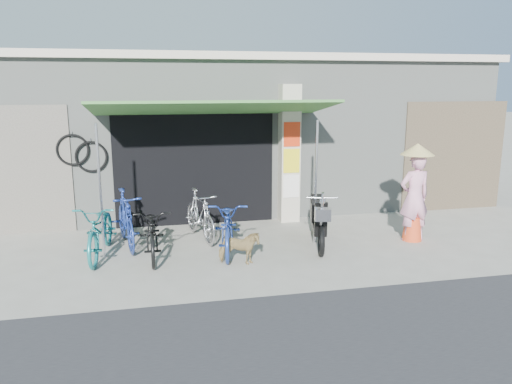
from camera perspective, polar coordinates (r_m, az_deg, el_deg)
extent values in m
plane|color=gray|center=(8.82, 2.67, -7.66)|extent=(80.00, 80.00, 0.00)
cube|color=gray|center=(13.34, -2.90, 6.85)|extent=(12.00, 5.00, 3.50)
cube|color=beige|center=(13.29, -2.99, 14.73)|extent=(12.30, 5.30, 0.16)
cube|color=black|center=(10.77, -7.00, 2.80)|extent=(3.40, 0.06, 2.50)
cube|color=black|center=(10.92, -6.91, -0.81)|extent=(3.06, 0.04, 1.10)
torus|color=black|center=(10.71, -18.30, 3.84)|extent=(0.65, 0.05, 0.65)
cylinder|color=silver|center=(10.69, -18.41, 5.56)|extent=(0.02, 0.02, 0.12)
torus|color=black|center=(10.73, -20.22, 4.54)|extent=(0.65, 0.05, 0.65)
cylinder|color=silver|center=(10.72, -20.33, 6.24)|extent=(0.02, 0.02, 0.12)
cube|color=#BCB5A0|center=(10.98, 3.77, 4.37)|extent=(0.42, 0.42, 3.00)
cube|color=red|center=(10.72, 4.13, 6.59)|extent=(0.36, 0.02, 0.52)
cube|color=yellow|center=(10.79, 4.08, 3.58)|extent=(0.36, 0.02, 0.52)
cube|color=white|center=(10.89, 4.04, 0.66)|extent=(0.36, 0.02, 0.50)
cube|color=#386D31|center=(9.75, -4.90, 9.56)|extent=(4.60, 1.88, 0.35)
cylinder|color=silver|center=(8.98, -17.38, -0.01)|extent=(0.05, 0.05, 2.36)
cylinder|color=silver|center=(9.45, 6.86, 1.05)|extent=(0.05, 0.05, 2.36)
cube|color=brown|center=(12.89, 21.65, 3.81)|extent=(2.60, 0.06, 2.60)
cube|color=#6B665B|center=(11.11, -26.94, 2.10)|extent=(2.60, 0.06, 2.60)
imported|color=#197172|center=(9.20, -17.30, -4.11)|extent=(0.86, 1.95, 1.00)
imported|color=navy|center=(9.65, -14.67, -2.99)|extent=(0.81, 1.82, 1.06)
imported|color=black|center=(8.95, -11.72, -4.45)|extent=(0.63, 1.79, 0.94)
imported|color=#AEADB2|center=(9.85, -6.45, -2.60)|extent=(0.82, 1.69, 0.98)
imported|color=navy|center=(9.05, -3.15, -3.81)|extent=(0.97, 1.98, 1.00)
imported|color=#A37C56|center=(8.45, -1.95, -6.44)|extent=(0.74, 0.45, 0.59)
torus|color=black|center=(8.92, 7.47, -5.63)|extent=(0.23, 0.56, 0.55)
torus|color=black|center=(10.22, 6.89, -3.31)|extent=(0.23, 0.56, 0.55)
cube|color=black|center=(9.55, 7.17, -3.94)|extent=(0.48, 1.01, 0.10)
cube|color=black|center=(9.84, 7.06, -2.07)|extent=(0.41, 0.62, 0.35)
cube|color=black|center=(9.79, 7.09, -0.83)|extent=(0.39, 0.62, 0.09)
cube|color=black|center=(9.02, 7.43, -2.99)|extent=(0.25, 0.16, 0.58)
cylinder|color=silver|center=(8.75, 7.59, -0.66)|extent=(0.53, 0.17, 0.03)
cube|color=silver|center=(8.63, 7.64, -2.56)|extent=(0.32, 0.27, 0.21)
imported|color=pink|center=(10.09, 17.65, -0.57)|extent=(0.66, 0.46, 1.72)
cone|color=red|center=(10.24, 17.42, -4.02)|extent=(0.38, 0.38, 0.46)
cone|color=tan|center=(9.94, 17.99, 4.68)|extent=(0.64, 0.64, 0.22)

